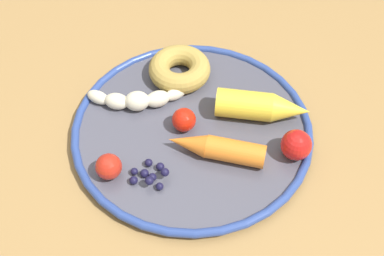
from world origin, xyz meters
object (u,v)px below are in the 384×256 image
donut (180,69)px  tomato_mid (184,120)px  plate (192,129)px  carrot_orange (216,148)px  blueberry_pile (150,174)px  tomato_near (296,145)px  dining_table (160,173)px  tomato_far (109,167)px  carrot_yellow (263,107)px  banana (137,99)px

donut → tomato_mid: 0.10m
plate → carrot_orange: size_ratio=2.54×
plate → blueberry_pile: bearing=78.2°
blueberry_pile → tomato_mid: bearing=-95.8°
plate → carrot_orange: (-0.05, 0.03, 0.02)m
plate → tomato_near: 0.15m
dining_table → tomato_far: bearing=64.8°
donut → tomato_far: 0.21m
carrot_yellow → donut: 0.15m
dining_table → carrot_yellow: bearing=-142.2°
banana → tomato_far: 0.13m
carrot_orange → tomato_mid: (0.06, -0.03, 0.00)m
blueberry_pile → tomato_near: bearing=-147.5°
carrot_orange → donut: same height
plate → tomato_mid: bearing=16.4°
donut → blueberry_pile: 0.19m
dining_table → tomato_far: tomato_far is taller
banana → carrot_orange: carrot_orange is taller
donut → tomato_near: size_ratio=2.25×
carrot_orange → tomato_mid: tomato_mid is taller
banana → carrot_orange: (-0.14, 0.04, 0.00)m
tomato_mid → donut: bearing=-64.3°
banana → tomato_near: tomato_near is taller
plate → donut: bearing=-58.1°
carrot_orange → blueberry_pile: carrot_orange is taller
blueberry_pile → carrot_orange: bearing=-135.7°
plate → dining_table: bearing=45.6°
plate → tomato_far: tomato_far is taller
dining_table → donut: bearing=-82.1°
banana → donut: 0.09m
tomato_near → tomato_far: bearing=28.9°
carrot_orange → blueberry_pile: bearing=44.3°
plate → carrot_yellow: carrot_yellow is taller
dining_table → tomato_near: tomato_near is taller
plate → tomato_far: 0.14m
tomato_mid → plate: bearing=-163.6°
blueberry_pile → tomato_far: tomato_far is taller
donut → blueberry_pile: bearing=100.4°
tomato_mid → tomato_far: bearing=60.7°
plate → tomato_far: bearing=57.3°
carrot_yellow → tomato_far: 0.24m
plate → carrot_orange: carrot_orange is taller
carrot_orange → tomato_far: tomato_far is taller
plate → donut: donut is taller
tomato_far → dining_table: bearing=-115.2°
carrot_orange → tomato_mid: bearing=-26.3°
carrot_yellow → tomato_near: size_ratio=3.29×
tomato_near → tomato_mid: bearing=4.1°
donut → blueberry_pile: size_ratio=1.83×
carrot_yellow → tomato_near: bearing=141.2°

